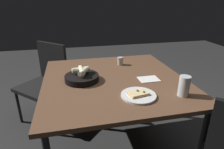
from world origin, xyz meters
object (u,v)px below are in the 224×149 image
object	(u,v)px
dining_table	(114,84)
chair_near	(46,78)
pepper_shaker	(120,61)
pizza_plate	(139,95)
beer_glass	(184,87)
bread_basket	(82,77)

from	to	relation	value
dining_table	chair_near	bearing A→B (deg)	-49.01
pepper_shaker	chair_near	xyz separation A→B (m)	(0.75, -0.40, -0.27)
pizza_plate	chair_near	world-z (taller)	chair_near
chair_near	beer_glass	bearing A→B (deg)	132.65
dining_table	pizza_plate	bearing A→B (deg)	105.61
bread_basket	beer_glass	bearing A→B (deg)	148.60
bread_basket	chair_near	size ratio (longest dim) A/B	0.30
chair_near	dining_table	bearing A→B (deg)	130.99
beer_glass	pepper_shaker	size ratio (longest dim) A/B	1.85
dining_table	pizza_plate	size ratio (longest dim) A/B	4.86
beer_glass	chair_near	distance (m)	1.51
pizza_plate	beer_glass	size ratio (longest dim) A/B	1.69
dining_table	chair_near	distance (m)	0.96
dining_table	chair_near	world-z (taller)	chair_near
bread_basket	beer_glass	world-z (taller)	beer_glass
bread_basket	pepper_shaker	size ratio (longest dim) A/B	3.54
pizza_plate	bread_basket	world-z (taller)	bread_basket
pepper_shaker	chair_near	world-z (taller)	chair_near
bread_basket	dining_table	bearing A→B (deg)	176.84
dining_table	pizza_plate	world-z (taller)	pizza_plate
pepper_shaker	chair_near	size ratio (longest dim) A/B	0.09
bread_basket	pizza_plate	bearing A→B (deg)	135.74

